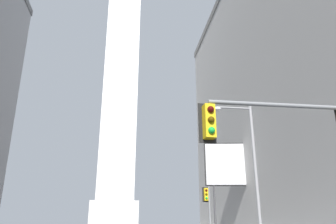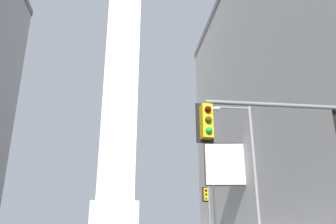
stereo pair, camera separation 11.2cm
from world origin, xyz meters
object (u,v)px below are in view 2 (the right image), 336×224
street_lamp (248,162)px  traffic_light_near_right (305,142)px  traffic_light_mid_right (208,206)px  billboard_sign (229,166)px  obelisk (123,59)px

street_lamp → traffic_light_near_right: bearing=-99.7°
traffic_light_mid_right → street_lamp: street_lamp is taller
street_lamp → billboard_sign: size_ratio=0.95×
obelisk → traffic_light_near_right: (7.41, -56.61, -32.80)m
traffic_light_near_right → obelisk: bearing=97.5°
traffic_light_mid_right → traffic_light_near_right: (-1.72, -20.12, 0.95)m
traffic_light_mid_right → street_lamp: (-0.16, -11.00, 2.01)m
billboard_sign → obelisk: bearing=107.9°
obelisk → traffic_light_mid_right: bearing=-75.9°
street_lamp → billboard_sign: billboard_sign is taller
traffic_light_mid_right → traffic_light_near_right: bearing=-94.9°
traffic_light_mid_right → traffic_light_near_right: size_ratio=0.91×
street_lamp → billboard_sign: bearing=77.3°
obelisk → traffic_light_mid_right: (9.14, -36.49, -33.75)m
traffic_light_near_right → street_lamp: street_lamp is taller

